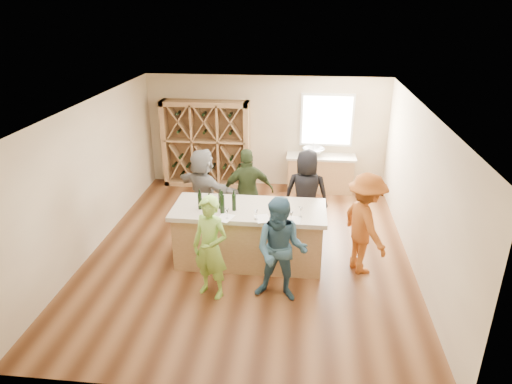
# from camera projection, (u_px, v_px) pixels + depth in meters

# --- Properties ---
(floor) EXTENTS (6.00, 7.00, 0.10)m
(floor) POSITION_uv_depth(u_px,v_px,m) (250.00, 253.00, 8.85)
(floor) COLOR brown
(floor) RESTS_ON ground
(ceiling) EXTENTS (6.00, 7.00, 0.10)m
(ceiling) POSITION_uv_depth(u_px,v_px,m) (249.00, 104.00, 7.72)
(ceiling) COLOR white
(ceiling) RESTS_ON ground
(wall_back) EXTENTS (6.00, 0.10, 2.80)m
(wall_back) POSITION_uv_depth(u_px,v_px,m) (266.00, 131.00, 11.53)
(wall_back) COLOR #CBB793
(wall_back) RESTS_ON ground
(wall_front) EXTENTS (6.00, 0.10, 2.80)m
(wall_front) POSITION_uv_depth(u_px,v_px,m) (211.00, 302.00, 5.03)
(wall_front) COLOR #CBB793
(wall_front) RESTS_ON ground
(wall_left) EXTENTS (0.10, 7.00, 2.80)m
(wall_left) POSITION_uv_depth(u_px,v_px,m) (89.00, 177.00, 8.58)
(wall_left) COLOR #CBB793
(wall_left) RESTS_ON ground
(wall_right) EXTENTS (0.10, 7.00, 2.80)m
(wall_right) POSITION_uv_depth(u_px,v_px,m) (422.00, 190.00, 7.98)
(wall_right) COLOR #CBB793
(wall_right) RESTS_ON ground
(window_frame) EXTENTS (1.30, 0.06, 1.30)m
(window_frame) POSITION_uv_depth(u_px,v_px,m) (327.00, 120.00, 11.17)
(window_frame) COLOR white
(window_frame) RESTS_ON wall_back
(window_pane) EXTENTS (1.18, 0.01, 1.18)m
(window_pane) POSITION_uv_depth(u_px,v_px,m) (327.00, 121.00, 11.14)
(window_pane) COLOR white
(window_pane) RESTS_ON wall_back
(wine_rack) EXTENTS (2.20, 0.45, 2.20)m
(wine_rack) POSITION_uv_depth(u_px,v_px,m) (206.00, 144.00, 11.54)
(wine_rack) COLOR #A57C4E
(wine_rack) RESTS_ON floor
(back_counter_base) EXTENTS (1.60, 0.58, 0.86)m
(back_counter_base) POSITION_uv_depth(u_px,v_px,m) (320.00, 174.00, 11.45)
(back_counter_base) COLOR #A57C4E
(back_counter_base) RESTS_ON floor
(back_counter_top) EXTENTS (1.70, 0.62, 0.06)m
(back_counter_top) POSITION_uv_depth(u_px,v_px,m) (321.00, 157.00, 11.27)
(back_counter_top) COLOR #BBAF98
(back_counter_top) RESTS_ON back_counter_base
(sink) EXTENTS (0.54, 0.54, 0.19)m
(sink) POSITION_uv_depth(u_px,v_px,m) (313.00, 152.00, 11.25)
(sink) COLOR silver
(sink) RESTS_ON back_counter_top
(faucet) EXTENTS (0.02, 0.02, 0.30)m
(faucet) POSITION_uv_depth(u_px,v_px,m) (313.00, 147.00, 11.39)
(faucet) COLOR silver
(faucet) RESTS_ON back_counter_top
(tasting_counter_base) EXTENTS (2.60, 1.00, 1.00)m
(tasting_counter_base) POSITION_uv_depth(u_px,v_px,m) (249.00, 237.00, 8.30)
(tasting_counter_base) COLOR #A57C4E
(tasting_counter_base) RESTS_ON floor
(tasting_counter_top) EXTENTS (2.72, 1.12, 0.08)m
(tasting_counter_top) POSITION_uv_depth(u_px,v_px,m) (249.00, 210.00, 8.09)
(tasting_counter_top) COLOR #BBAF98
(tasting_counter_top) RESTS_ON tasting_counter_base
(wine_bottle_a) EXTENTS (0.09, 0.09, 0.29)m
(wine_bottle_a) POSITION_uv_depth(u_px,v_px,m) (200.00, 201.00, 7.97)
(wine_bottle_a) COLOR black
(wine_bottle_a) RESTS_ON tasting_counter_top
(wine_bottle_b) EXTENTS (0.09, 0.09, 0.29)m
(wine_bottle_b) POSITION_uv_depth(u_px,v_px,m) (209.00, 205.00, 7.82)
(wine_bottle_b) COLOR black
(wine_bottle_b) RESTS_ON tasting_counter_top
(wine_bottle_c) EXTENTS (0.09, 0.09, 0.29)m
(wine_bottle_c) POSITION_uv_depth(u_px,v_px,m) (220.00, 201.00, 7.99)
(wine_bottle_c) COLOR black
(wine_bottle_c) RESTS_ON tasting_counter_top
(wine_bottle_d) EXTENTS (0.11, 0.11, 0.33)m
(wine_bottle_d) POSITION_uv_depth(u_px,v_px,m) (222.00, 204.00, 7.82)
(wine_bottle_d) COLOR black
(wine_bottle_d) RESTS_ON tasting_counter_top
(wine_bottle_e) EXTENTS (0.10, 0.10, 0.30)m
(wine_bottle_e) POSITION_uv_depth(u_px,v_px,m) (234.00, 203.00, 7.92)
(wine_bottle_e) COLOR black
(wine_bottle_e) RESTS_ON tasting_counter_top
(wine_glass_a) EXTENTS (0.08, 0.08, 0.18)m
(wine_glass_a) POSITION_uv_depth(u_px,v_px,m) (227.00, 214.00, 7.64)
(wine_glass_a) COLOR white
(wine_glass_a) RESTS_ON tasting_counter_top
(wine_glass_b) EXTENTS (0.08, 0.08, 0.17)m
(wine_glass_b) POSITION_uv_depth(u_px,v_px,m) (256.00, 215.00, 7.61)
(wine_glass_b) COLOR white
(wine_glass_b) RESTS_ON tasting_counter_top
(wine_glass_c) EXTENTS (0.08, 0.08, 0.18)m
(wine_glass_c) POSITION_uv_depth(u_px,v_px,m) (291.00, 217.00, 7.52)
(wine_glass_c) COLOR white
(wine_glass_c) RESTS_ON tasting_counter_top
(wine_glass_d) EXTENTS (0.09, 0.09, 0.19)m
(wine_glass_d) POSITION_uv_depth(u_px,v_px,m) (272.00, 207.00, 7.89)
(wine_glass_d) COLOR white
(wine_glass_d) RESTS_ON tasting_counter_top
(wine_glass_e) EXTENTS (0.08, 0.08, 0.18)m
(wine_glass_e) POSITION_uv_depth(u_px,v_px,m) (301.00, 212.00, 7.70)
(wine_glass_e) COLOR white
(wine_glass_e) RESTS_ON tasting_counter_top
(tasting_menu_a) EXTENTS (0.33, 0.38, 0.00)m
(tasting_menu_a) POSITION_uv_depth(u_px,v_px,m) (225.00, 218.00, 7.70)
(tasting_menu_a) COLOR white
(tasting_menu_a) RESTS_ON tasting_counter_top
(tasting_menu_b) EXTENTS (0.34, 0.39, 0.00)m
(tasting_menu_b) POSITION_uv_depth(u_px,v_px,m) (263.00, 218.00, 7.68)
(tasting_menu_b) COLOR white
(tasting_menu_b) RESTS_ON tasting_counter_top
(tasting_menu_c) EXTENTS (0.25, 0.32, 0.00)m
(tasting_menu_c) POSITION_uv_depth(u_px,v_px,m) (294.00, 220.00, 7.63)
(tasting_menu_c) COLOR white
(tasting_menu_c) RESTS_ON tasting_counter_top
(person_near_left) EXTENTS (0.76, 0.67, 1.74)m
(person_near_left) POSITION_uv_depth(u_px,v_px,m) (210.00, 248.00, 7.20)
(person_near_left) COLOR #8CC64C
(person_near_left) RESTS_ON floor
(person_near_right) EXTENTS (0.91, 0.58, 1.75)m
(person_near_right) POSITION_uv_depth(u_px,v_px,m) (281.00, 250.00, 7.10)
(person_near_right) COLOR #335972
(person_near_right) RESTS_ON floor
(person_server) EXTENTS (0.98, 1.31, 1.83)m
(person_server) POSITION_uv_depth(u_px,v_px,m) (365.00, 224.00, 7.86)
(person_server) COLOR #994C19
(person_server) RESTS_ON floor
(person_far_mid) EXTENTS (1.16, 0.81, 1.80)m
(person_far_mid) POSITION_uv_depth(u_px,v_px,m) (248.00, 192.00, 9.19)
(person_far_mid) COLOR #263319
(person_far_mid) RESTS_ON floor
(person_far_right) EXTENTS (0.93, 0.66, 1.81)m
(person_far_right) POSITION_uv_depth(u_px,v_px,m) (306.00, 194.00, 9.12)
(person_far_right) COLOR black
(person_far_right) RESTS_ON floor
(person_far_left) EXTENTS (1.68, 1.36, 1.75)m
(person_far_left) POSITION_uv_depth(u_px,v_px,m) (203.00, 190.00, 9.37)
(person_far_left) COLOR slate
(person_far_left) RESTS_ON floor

